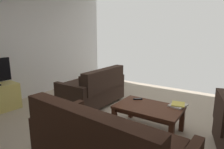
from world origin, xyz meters
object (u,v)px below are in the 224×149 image
object	(u,v)px
sofa_main	(104,147)
coffee_table	(148,110)
book_stack	(178,105)
loveseat_near	(94,89)
tv_remote	(138,99)

from	to	relation	value
sofa_main	coffee_table	xyz separation A→B (m)	(0.03, -1.25, -0.02)
coffee_table	book_stack	world-z (taller)	book_stack
loveseat_near	tv_remote	xyz separation A→B (m)	(-1.16, 0.21, 0.06)
loveseat_near	coffee_table	xyz separation A→B (m)	(-1.44, 0.41, -0.01)
sofa_main	tv_remote	distance (m)	1.48
coffee_table	tv_remote	bearing A→B (deg)	-34.36
coffee_table	tv_remote	world-z (taller)	tv_remote
sofa_main	book_stack	xyz separation A→B (m)	(-0.36, -1.53, 0.06)
sofa_main	coffee_table	size ratio (longest dim) A/B	1.78
sofa_main	loveseat_near	distance (m)	2.22
book_stack	coffee_table	bearing A→B (deg)	35.11
loveseat_near	sofa_main	bearing A→B (deg)	131.50
loveseat_near	book_stack	distance (m)	1.84
tv_remote	sofa_main	bearing A→B (deg)	102.15
loveseat_near	tv_remote	distance (m)	1.18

